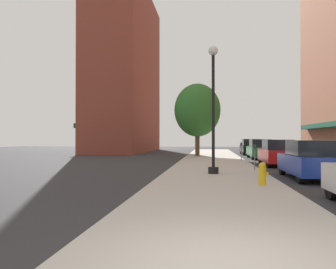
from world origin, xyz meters
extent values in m
plane|color=#2D2D30|center=(4.00, 18.00, 0.00)|extent=(90.00, 90.00, 0.00)
cube|color=#B7B2A8|center=(0.00, 19.00, 0.06)|extent=(4.80, 50.00, 0.12)
cube|color=brown|center=(-11.00, 37.00, 10.27)|extent=(6.00, 18.00, 20.54)
cube|color=#144C38|center=(-14.35, 37.00, 3.10)|extent=(0.90, 15.30, 0.50)
cylinder|color=black|center=(-0.07, 10.99, 0.27)|extent=(0.48, 0.48, 0.30)
cylinder|color=black|center=(-0.07, 10.99, 3.02)|extent=(0.14, 0.14, 5.20)
sphere|color=silver|center=(-0.07, 10.99, 5.80)|extent=(0.44, 0.44, 0.44)
cylinder|color=gold|center=(1.58, 7.48, 0.43)|extent=(0.26, 0.26, 0.62)
sphere|color=gold|center=(1.58, 7.48, 0.79)|extent=(0.24, 0.24, 0.24)
cylinder|color=gold|center=(1.72, 7.48, 0.52)|extent=(0.12, 0.10, 0.10)
cylinder|color=slate|center=(2.05, 12.97, 0.65)|extent=(0.06, 0.06, 1.05)
cube|color=#33383D|center=(2.05, 12.97, 1.30)|extent=(0.14, 0.09, 0.26)
cylinder|color=slate|center=(2.05, 20.17, 0.65)|extent=(0.06, 0.06, 1.05)
cube|color=#33383D|center=(2.05, 20.17, 1.30)|extent=(0.14, 0.09, 0.26)
cylinder|color=#4C3823|center=(-1.36, 25.70, 1.43)|extent=(0.40, 0.40, 2.62)
ellipsoid|color=#2D6B28|center=(-1.36, 25.70, 4.31)|extent=(4.20, 4.20, 4.83)
cylinder|color=black|center=(3.22, 5.60, 0.32)|extent=(0.22, 0.64, 0.64)
cylinder|color=black|center=(3.22, 12.03, 0.32)|extent=(0.22, 0.64, 0.64)
cylinder|color=black|center=(4.78, 12.03, 0.32)|extent=(0.22, 0.64, 0.64)
cylinder|color=black|center=(3.22, 8.83, 0.32)|extent=(0.22, 0.64, 0.64)
cube|color=#1E389E|center=(4.00, 10.43, 0.64)|extent=(1.80, 4.30, 0.76)
cube|color=black|center=(4.00, 10.28, 1.34)|extent=(1.56, 2.20, 0.64)
cylinder|color=black|center=(3.22, 18.84, 0.32)|extent=(0.22, 0.64, 0.64)
cylinder|color=black|center=(4.78, 18.84, 0.32)|extent=(0.22, 0.64, 0.64)
cylinder|color=black|center=(3.22, 15.64, 0.32)|extent=(0.22, 0.64, 0.64)
cylinder|color=black|center=(4.78, 15.64, 0.32)|extent=(0.22, 0.64, 0.64)
cube|color=red|center=(4.00, 17.24, 0.64)|extent=(1.80, 4.30, 0.76)
cube|color=black|center=(4.00, 17.09, 1.34)|extent=(1.56, 2.20, 0.64)
cylinder|color=black|center=(3.22, 26.03, 0.32)|extent=(0.22, 0.64, 0.64)
cylinder|color=black|center=(4.78, 26.03, 0.32)|extent=(0.22, 0.64, 0.64)
cylinder|color=black|center=(3.22, 22.83, 0.32)|extent=(0.22, 0.64, 0.64)
cylinder|color=black|center=(4.78, 22.83, 0.32)|extent=(0.22, 0.64, 0.64)
cube|color=#196638|center=(4.00, 24.43, 0.64)|extent=(1.80, 4.30, 0.76)
cube|color=black|center=(4.00, 24.28, 1.34)|extent=(1.56, 2.20, 0.64)
cylinder|color=black|center=(3.22, 32.92, 0.32)|extent=(0.22, 0.64, 0.64)
cylinder|color=black|center=(4.78, 32.92, 0.32)|extent=(0.22, 0.64, 0.64)
cylinder|color=black|center=(3.22, 29.72, 0.32)|extent=(0.22, 0.64, 0.64)
cylinder|color=black|center=(4.78, 29.72, 0.32)|extent=(0.22, 0.64, 0.64)
cube|color=black|center=(4.00, 31.32, 0.64)|extent=(1.80, 4.30, 0.76)
cube|color=black|center=(4.00, 31.17, 1.34)|extent=(1.56, 2.20, 0.64)
camera|label=1|loc=(-0.23, -4.24, 1.75)|focal=34.99mm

